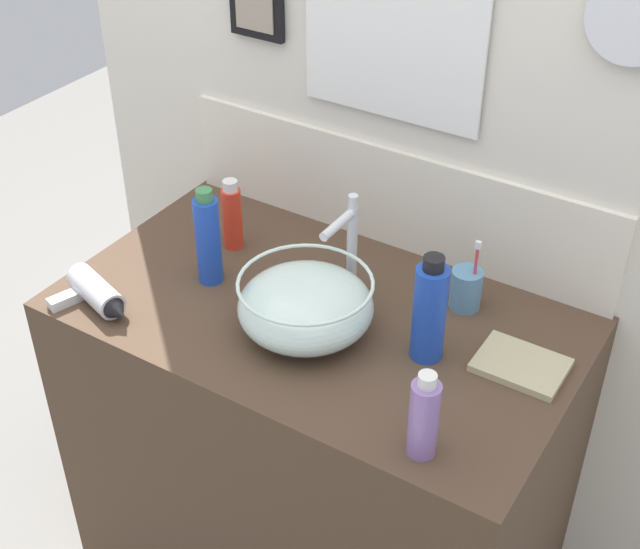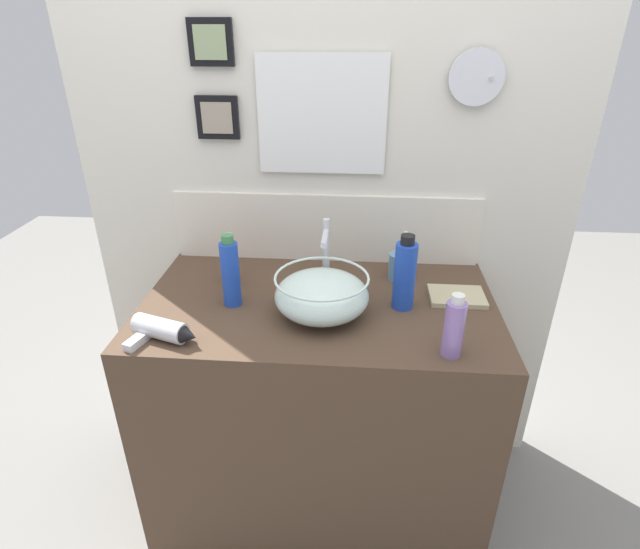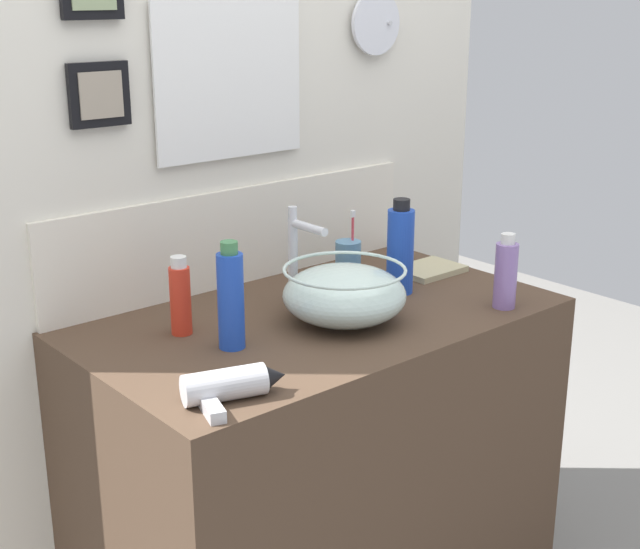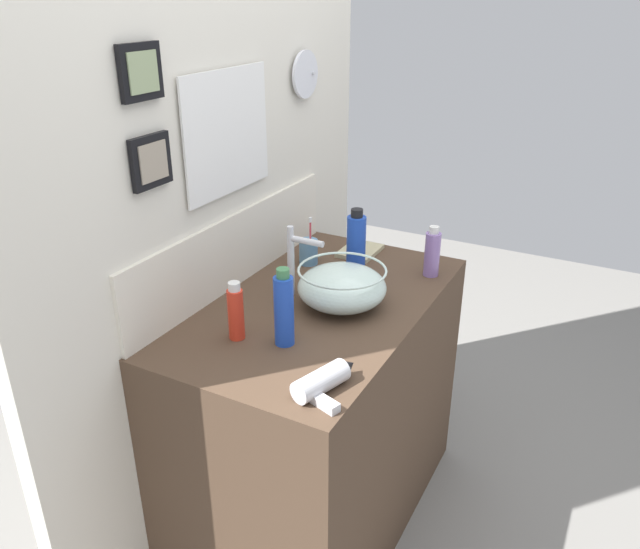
{
  "view_description": "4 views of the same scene",
  "coord_description": "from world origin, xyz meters",
  "px_view_note": "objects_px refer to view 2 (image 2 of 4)",
  "views": [
    {
      "loc": [
        0.83,
        -1.3,
        2.11
      ],
      "look_at": [
        0.0,
        0.0,
        1.01
      ],
      "focal_mm": 50.0,
      "sensor_mm": 36.0,
      "label": 1
    },
    {
      "loc": [
        0.11,
        -1.38,
        1.72
      ],
      "look_at": [
        0.0,
        0.0,
        1.01
      ],
      "focal_mm": 28.0,
      "sensor_mm": 36.0,
      "label": 2
    },
    {
      "loc": [
        -1.28,
        -1.51,
        1.65
      ],
      "look_at": [
        0.0,
        0.0,
        1.01
      ],
      "focal_mm": 50.0,
      "sensor_mm": 36.0,
      "label": 3
    },
    {
      "loc": [
        -1.6,
        -0.85,
        1.85
      ],
      "look_at": [
        0.0,
        0.0,
        1.01
      ],
      "focal_mm": 35.0,
      "sensor_mm": 36.0,
      "label": 4
    }
  ],
  "objects_px": {
    "spray_bottle": "(230,273)",
    "hand_towel": "(457,296)",
    "shampoo_bottle": "(230,260)",
    "soap_dispenser": "(405,275)",
    "toothbrush_cup": "(399,266)",
    "glass_bowl_sink": "(322,295)",
    "lotion_bottle": "(454,328)",
    "faucet": "(326,250)",
    "hair_drier": "(163,331)"
  },
  "relations": [
    {
      "from": "hand_towel",
      "to": "lotion_bottle",
      "type": "bearing_deg",
      "value": -102.31
    },
    {
      "from": "toothbrush_cup",
      "to": "hand_towel",
      "type": "xyz_separation_m",
      "value": [
        0.18,
        -0.13,
        -0.04
      ]
    },
    {
      "from": "soap_dispenser",
      "to": "spray_bottle",
      "type": "xyz_separation_m",
      "value": [
        -0.54,
        -0.03,
        -0.0
      ]
    },
    {
      "from": "lotion_bottle",
      "to": "spray_bottle",
      "type": "distance_m",
      "value": 0.69
    },
    {
      "from": "spray_bottle",
      "to": "shampoo_bottle",
      "type": "bearing_deg",
      "value": 105.67
    },
    {
      "from": "glass_bowl_sink",
      "to": "spray_bottle",
      "type": "height_order",
      "value": "spray_bottle"
    },
    {
      "from": "soap_dispenser",
      "to": "hand_towel",
      "type": "distance_m",
      "value": 0.22
    },
    {
      "from": "faucet",
      "to": "spray_bottle",
      "type": "height_order",
      "value": "faucet"
    },
    {
      "from": "shampoo_bottle",
      "to": "soap_dispenser",
      "type": "distance_m",
      "value": 0.59
    },
    {
      "from": "spray_bottle",
      "to": "hand_towel",
      "type": "xyz_separation_m",
      "value": [
        0.72,
        0.09,
        -0.1
      ]
    },
    {
      "from": "hair_drier",
      "to": "shampoo_bottle",
      "type": "distance_m",
      "value": 0.37
    },
    {
      "from": "glass_bowl_sink",
      "to": "toothbrush_cup",
      "type": "xyz_separation_m",
      "value": [
        0.25,
        0.26,
        -0.02
      ]
    },
    {
      "from": "glass_bowl_sink",
      "to": "toothbrush_cup",
      "type": "bearing_deg",
      "value": 46.38
    },
    {
      "from": "toothbrush_cup",
      "to": "shampoo_bottle",
      "type": "bearing_deg",
      "value": -172.29
    },
    {
      "from": "toothbrush_cup",
      "to": "hair_drier",
      "type": "bearing_deg",
      "value": -147.93
    },
    {
      "from": "lotion_bottle",
      "to": "toothbrush_cup",
      "type": "bearing_deg",
      "value": 104.78
    },
    {
      "from": "spray_bottle",
      "to": "hand_towel",
      "type": "height_order",
      "value": "spray_bottle"
    },
    {
      "from": "toothbrush_cup",
      "to": "spray_bottle",
      "type": "xyz_separation_m",
      "value": [
        -0.54,
        -0.22,
        0.06
      ]
    },
    {
      "from": "toothbrush_cup",
      "to": "soap_dispenser",
      "type": "distance_m",
      "value": 0.2
    },
    {
      "from": "toothbrush_cup",
      "to": "spray_bottle",
      "type": "height_order",
      "value": "spray_bottle"
    },
    {
      "from": "glass_bowl_sink",
      "to": "hand_towel",
      "type": "distance_m",
      "value": 0.46
    },
    {
      "from": "spray_bottle",
      "to": "hand_towel",
      "type": "relative_size",
      "value": 1.34
    },
    {
      "from": "hand_towel",
      "to": "shampoo_bottle",
      "type": "bearing_deg",
      "value": 176.27
    },
    {
      "from": "faucet",
      "to": "toothbrush_cup",
      "type": "height_order",
      "value": "faucet"
    },
    {
      "from": "glass_bowl_sink",
      "to": "hand_towel",
      "type": "height_order",
      "value": "glass_bowl_sink"
    },
    {
      "from": "faucet",
      "to": "shampoo_bottle",
      "type": "distance_m",
      "value": 0.33
    },
    {
      "from": "glass_bowl_sink",
      "to": "faucet",
      "type": "distance_m",
      "value": 0.19
    },
    {
      "from": "spray_bottle",
      "to": "lotion_bottle",
      "type": "bearing_deg",
      "value": -18.64
    },
    {
      "from": "spray_bottle",
      "to": "toothbrush_cup",
      "type": "bearing_deg",
      "value": 22.12
    },
    {
      "from": "hair_drier",
      "to": "lotion_bottle",
      "type": "xyz_separation_m",
      "value": [
        0.8,
        -0.01,
        0.06
      ]
    },
    {
      "from": "toothbrush_cup",
      "to": "shampoo_bottle",
      "type": "height_order",
      "value": "shampoo_bottle"
    },
    {
      "from": "faucet",
      "to": "glass_bowl_sink",
      "type": "bearing_deg",
      "value": -90.0
    },
    {
      "from": "glass_bowl_sink",
      "to": "toothbrush_cup",
      "type": "height_order",
      "value": "toothbrush_cup"
    },
    {
      "from": "hair_drier",
      "to": "shampoo_bottle",
      "type": "relative_size",
      "value": 1.16
    },
    {
      "from": "glass_bowl_sink",
      "to": "shampoo_bottle",
      "type": "height_order",
      "value": "shampoo_bottle"
    },
    {
      "from": "hair_drier",
      "to": "lotion_bottle",
      "type": "height_order",
      "value": "lotion_bottle"
    },
    {
      "from": "lotion_bottle",
      "to": "soap_dispenser",
      "type": "height_order",
      "value": "soap_dispenser"
    },
    {
      "from": "lotion_bottle",
      "to": "spray_bottle",
      "type": "relative_size",
      "value": 0.78
    },
    {
      "from": "toothbrush_cup",
      "to": "lotion_bottle",
      "type": "xyz_separation_m",
      "value": [
        0.12,
        -0.44,
        0.04
      ]
    },
    {
      "from": "shampoo_bottle",
      "to": "spray_bottle",
      "type": "distance_m",
      "value": 0.15
    },
    {
      "from": "lotion_bottle",
      "to": "faucet",
      "type": "bearing_deg",
      "value": 136.14
    },
    {
      "from": "hand_towel",
      "to": "hair_drier",
      "type": "bearing_deg",
      "value": -160.82
    },
    {
      "from": "soap_dispenser",
      "to": "faucet",
      "type": "bearing_deg",
      "value": 157.32
    },
    {
      "from": "lotion_bottle",
      "to": "soap_dispenser",
      "type": "xyz_separation_m",
      "value": [
        -0.11,
        0.24,
        0.03
      ]
    },
    {
      "from": "toothbrush_cup",
      "to": "spray_bottle",
      "type": "relative_size",
      "value": 0.74
    },
    {
      "from": "soap_dispenser",
      "to": "glass_bowl_sink",
      "type": "bearing_deg",
      "value": -164.79
    },
    {
      "from": "hand_towel",
      "to": "faucet",
      "type": "bearing_deg",
      "value": 174.78
    },
    {
      "from": "shampoo_bottle",
      "to": "toothbrush_cup",
      "type": "bearing_deg",
      "value": 7.71
    },
    {
      "from": "glass_bowl_sink",
      "to": "hand_towel",
      "type": "bearing_deg",
      "value": 17.16
    },
    {
      "from": "spray_bottle",
      "to": "soap_dispenser",
      "type": "bearing_deg",
      "value": 2.69
    }
  ]
}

